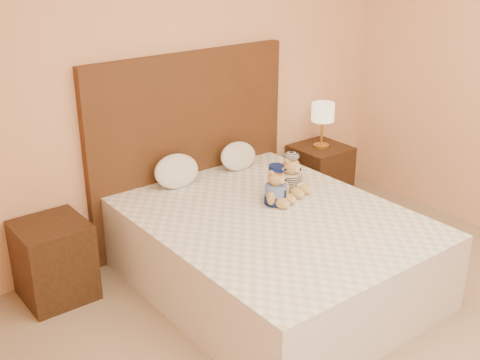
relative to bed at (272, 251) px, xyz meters
The scene contains 10 objects.
room_walls 1.70m from the bed, 90.00° to the right, with size 4.04×4.52×2.72m.
bed is the anchor object (origin of this frame).
headboard 1.12m from the bed, 90.00° to the left, with size 1.75×0.08×1.50m, color #4F2B17.
nightstand_left 1.48m from the bed, 147.38° to the left, with size 0.45×0.45×0.55m, color #3B2313.
nightstand_right 1.48m from the bed, 32.62° to the left, with size 0.45×0.45×0.55m, color #3B2313.
lamp 1.59m from the bed, 32.62° to the left, with size 0.20×0.20×0.40m.
teddy_police 0.46m from the bed, 44.54° to the left, with size 0.25×0.24×0.28m, color #B78D47, non-canonical shape.
teddy_prisoner 0.58m from the bed, 31.12° to the left, with size 0.26×0.25×0.30m, color #B78D47, non-canonical shape.
pillow_left 0.95m from the bed, 106.21° to the left, with size 0.37×0.24×0.26m, color white.
pillow_right 0.98m from the bed, 67.69° to the left, with size 0.33×0.22×0.23m, color white.
Camera 1 is at (-2.42, -1.56, 2.33)m, focal length 45.00 mm.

